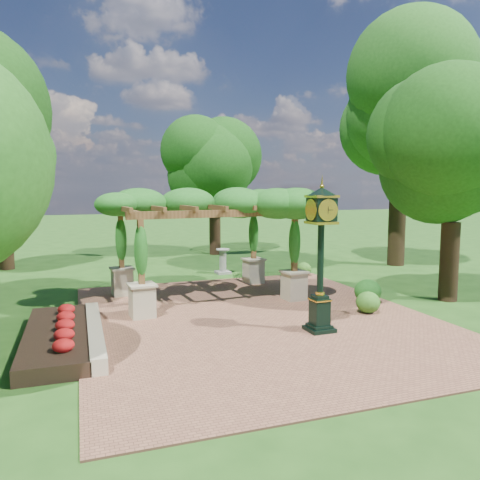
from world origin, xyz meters
name	(u,v)px	position (x,y,z in m)	size (l,w,h in m)	color
ground	(270,329)	(0.00, 0.00, 0.00)	(120.00, 120.00, 0.00)	#1E4714
brick_plaza	(257,318)	(0.00, 1.00, 0.02)	(10.00, 12.00, 0.04)	brown
border_wall	(95,333)	(-4.60, 0.50, 0.20)	(0.35, 5.00, 0.40)	#C6B793
flower_bed	(57,338)	(-5.50, 0.50, 0.18)	(1.50, 5.00, 0.36)	red
pedestal_clock	(321,246)	(1.13, -0.75, 2.35)	(0.80, 0.80, 3.92)	black
pergola	(206,209)	(-0.72, 4.03, 3.14)	(6.42, 4.38, 3.83)	tan
sundial	(223,263)	(1.23, 8.39, 0.50)	(0.66, 0.66, 1.13)	gray
shrub_front	(368,302)	(3.43, 0.39, 0.37)	(0.73, 0.73, 0.66)	#2D601B
shrub_mid	(368,291)	(4.15, 1.45, 0.44)	(0.89, 0.89, 0.80)	#1E5A19
shrub_back	(304,269)	(4.39, 6.58, 0.33)	(0.65, 0.65, 0.58)	#2D5B1A
tree_west_far	(1,157)	(-8.18, 12.88, 5.31)	(3.80, 3.80, 7.76)	#2F1F12
tree_north	(215,169)	(2.63, 14.47, 4.97)	(4.29, 4.29, 7.23)	#321F14
tree_east_far	(401,113)	(10.17, 7.83, 7.51)	(5.29, 5.29, 10.94)	black
tree_east_near	(454,160)	(7.07, 1.00, 4.80)	(3.97, 3.97, 6.99)	#322114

